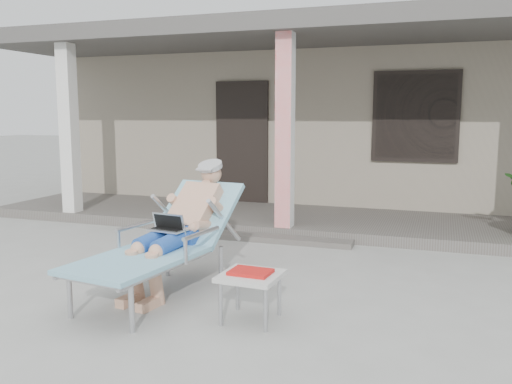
% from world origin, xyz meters
% --- Properties ---
extents(ground, '(60.00, 60.00, 0.00)m').
position_xyz_m(ground, '(0.00, 0.00, 0.00)').
color(ground, '#9E9E99').
rests_on(ground, ground).
extents(house, '(10.40, 5.40, 3.30)m').
position_xyz_m(house, '(0.00, 6.50, 1.67)').
color(house, gray).
rests_on(house, ground).
extents(porch_deck, '(10.00, 2.00, 0.15)m').
position_xyz_m(porch_deck, '(0.00, 3.00, 0.07)').
color(porch_deck, '#605B56').
rests_on(porch_deck, ground).
extents(porch_overhang, '(10.00, 2.30, 2.85)m').
position_xyz_m(porch_overhang, '(0.00, 2.95, 2.79)').
color(porch_overhang, silver).
rests_on(porch_overhang, porch_deck).
extents(porch_step, '(2.00, 0.30, 0.07)m').
position_xyz_m(porch_step, '(0.00, 1.85, 0.04)').
color(porch_step, '#605B56').
rests_on(porch_step, ground).
extents(lounger, '(1.03, 2.08, 1.31)m').
position_xyz_m(lounger, '(-0.39, -0.40, 0.81)').
color(lounger, '#B7B7BC').
rests_on(lounger, ground).
extents(side_table, '(0.50, 0.50, 0.43)m').
position_xyz_m(side_table, '(0.58, -0.88, 0.36)').
color(side_table, beige).
rests_on(side_table, ground).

